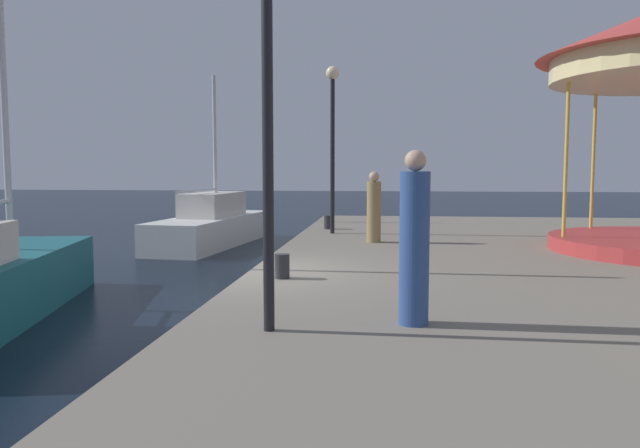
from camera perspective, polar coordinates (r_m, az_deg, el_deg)
ground_plane at (r=10.96m, az=-6.54°, el=-8.47°), size 120.00×120.00×0.00m
quay_dock at (r=11.21m, az=25.21°, el=-6.53°), size 12.03×25.56×0.80m
sailboat_white at (r=20.98m, az=-10.01°, el=-0.12°), size 2.61×6.79×5.68m
lamp_post_mid_promenade at (r=6.81m, az=-4.92°, el=16.94°), size 0.36×0.36×4.69m
lamp_post_far_end at (r=16.89m, az=1.17°, el=9.53°), size 0.36×0.36×4.51m
bollard_center at (r=10.02m, az=-3.52°, el=-3.90°), size 0.24×0.24×0.40m
bollard_south at (r=18.13m, az=0.75°, el=0.17°), size 0.24×0.24×0.40m
person_near_carousel at (r=14.88m, az=5.00°, el=1.36°), size 0.34×0.34×1.70m
person_far_corner at (r=7.06m, az=8.71°, el=-1.74°), size 0.34×0.34×1.98m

